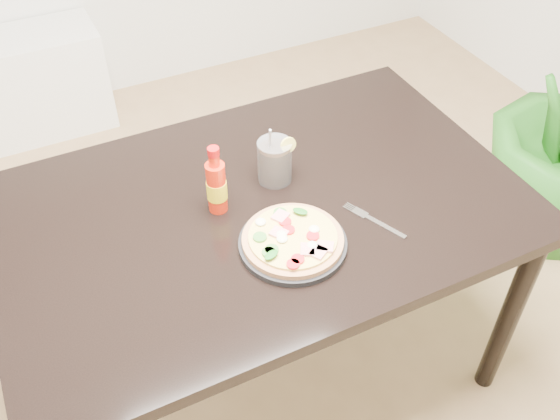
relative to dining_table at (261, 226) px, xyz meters
name	(u,v)px	position (x,y,z in m)	size (l,w,h in m)	color
dining_table	(261,226)	(0.00, 0.00, 0.00)	(1.40, 0.90, 0.75)	black
plate	(293,244)	(0.01, -0.17, 0.09)	(0.27, 0.27, 0.02)	black
pizza	(293,239)	(0.01, -0.18, 0.11)	(0.25, 0.25, 0.03)	tan
hot_sauce_bottle	(217,186)	(-0.11, 0.03, 0.16)	(0.06, 0.06, 0.20)	red
cola_cup	(275,162)	(0.08, 0.08, 0.14)	(0.10, 0.09, 0.18)	black
fork	(373,220)	(0.23, -0.19, 0.09)	(0.09, 0.18, 0.00)	silver
plant_pot	(551,205)	(1.37, 0.10, -0.56)	(0.28, 0.28, 0.22)	brown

